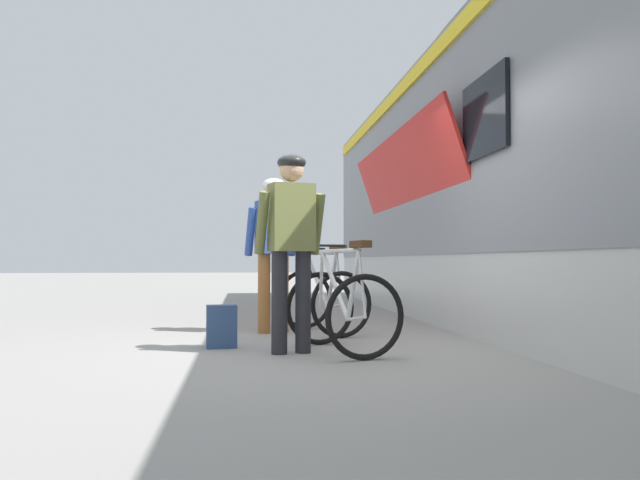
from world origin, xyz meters
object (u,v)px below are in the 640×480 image
cyclist_near_in_olive (291,234)px  bicycle_near_white (341,307)px  train_car (581,162)px  backpack_on_platform (222,326)px  bicycle_far_silver (322,298)px  cyclist_far_in_blue (273,240)px

cyclist_near_in_olive → bicycle_near_white: 0.79m
train_car → bicycle_near_white: 3.60m
bicycle_near_white → train_car: bearing=22.3°
cyclist_near_in_olive → bicycle_near_white: bearing=3.0°
backpack_on_platform → bicycle_near_white: bearing=-26.4°
bicycle_far_silver → backpack_on_platform: (-1.09, -1.07, -0.20)m
cyclist_near_in_olive → bicycle_far_silver: cyclist_near_in_olive is taller
cyclist_far_in_blue → bicycle_far_silver: size_ratio=1.43×
cyclist_near_in_olive → cyclist_far_in_blue: bearing=92.9°
train_car → cyclist_far_in_blue: train_car is taller
cyclist_far_in_blue → train_car: bearing=-5.8°
backpack_on_platform → bicycle_far_silver: bearing=38.9°
cyclist_near_in_olive → bicycle_near_white: size_ratio=1.45×
train_car → bicycle_far_silver: (-2.99, 0.25, -1.56)m
cyclist_near_in_olive → train_car: bearing=20.0°
bicycle_far_silver → cyclist_near_in_olive: bearing=-107.3°
cyclist_far_in_blue → bicycle_far_silver: bearing=-11.7°
backpack_on_platform → cyclist_far_in_blue: bearing=59.9°
bicycle_near_white → bicycle_far_silver: size_ratio=0.99×
bicycle_near_white → backpack_on_platform: bicycle_near_white is taller
cyclist_near_in_olive → bicycle_far_silver: bearing=72.7°
cyclist_far_in_blue → backpack_on_platform: bearing=-114.5°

